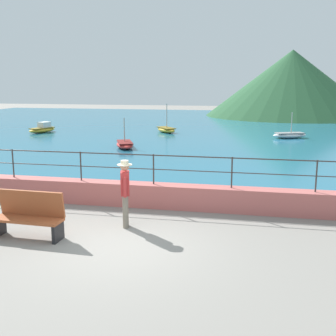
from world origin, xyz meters
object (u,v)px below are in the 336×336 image
(boat_5, at_px, (290,135))
(person_walking, at_px, (125,190))
(boat_2, at_px, (42,129))
(boat_3, at_px, (125,144))
(boat_4, at_px, (166,130))
(bench_main, at_px, (29,215))

(boat_5, bearing_deg, person_walking, -106.04)
(person_walking, relative_size, boat_2, 0.71)
(boat_3, xyz_separation_m, boat_4, (0.70, 7.93, 0.00))
(bench_main, height_order, boat_2, bench_main)
(bench_main, relative_size, person_walking, 0.98)
(boat_3, bearing_deg, boat_5, 34.11)
(bench_main, xyz_separation_m, boat_5, (7.48, 20.06, -0.30))
(boat_2, bearing_deg, boat_4, 12.24)
(boat_2, height_order, boat_3, boat_3)
(bench_main, distance_m, boat_2, 22.15)
(person_walking, distance_m, boat_3, 13.16)
(boat_2, height_order, boat_5, boat_5)
(boat_2, xyz_separation_m, boat_5, (17.65, 0.39, -0.07))
(person_walking, height_order, boat_2, person_walking)
(bench_main, relative_size, boat_4, 0.72)
(boat_3, distance_m, boat_5, 11.37)
(boat_2, relative_size, boat_3, 1.00)
(person_walking, xyz_separation_m, boat_4, (-3.28, 20.45, -0.71))
(boat_3, xyz_separation_m, boat_5, (9.41, 6.38, 0.00))
(person_walking, distance_m, boat_4, 20.73)
(boat_2, relative_size, boat_4, 1.04)
(bench_main, relative_size, boat_2, 0.70)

